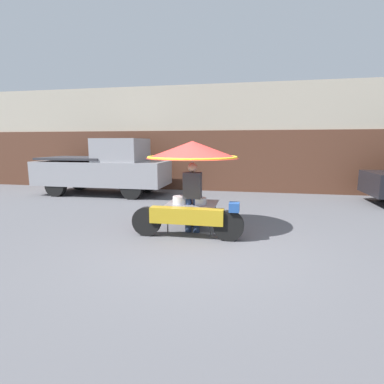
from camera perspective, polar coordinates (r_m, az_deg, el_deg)
ground_plane at (r=5.70m, az=1.19°, el=-10.33°), size 36.00×36.00×0.00m
shopfront_building at (r=12.96m, az=7.22°, el=9.95°), size 28.00×2.06×4.17m
vendor_motorcycle_cart at (r=6.44m, az=-0.00°, el=5.93°), size 2.31×1.99×1.96m
vendor_person at (r=6.40m, az=0.08°, el=-0.41°), size 0.38×0.22×1.51m
pickup_truck at (r=11.66m, az=-16.09°, el=4.39°), size 4.87×1.83×2.08m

